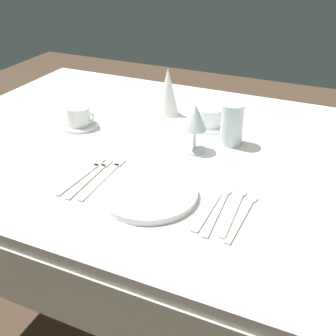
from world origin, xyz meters
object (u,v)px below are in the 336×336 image
(dinner_plate, at_px, (149,193))
(dinner_knife, at_px, (209,208))
(spoon_soup, at_px, (221,204))
(spoon_tea, at_px, (245,211))
(fork_salad, at_px, (84,175))
(napkin_folded, at_px, (168,91))
(coffee_cup_right, at_px, (210,116))
(drink_tumbler, at_px, (232,124))
(spoon_dessert, at_px, (236,205))
(coffee_cup_left, at_px, (79,115))
(fork_inner, at_px, (92,176))
(wine_glass_centre, at_px, (195,120))
(fork_outer, at_px, (105,177))

(dinner_plate, xyz_separation_m, dinner_knife, (0.16, 0.01, -0.01))
(dinner_knife, bearing_deg, spoon_soup, 51.78)
(spoon_tea, bearing_deg, fork_salad, -178.10)
(spoon_tea, bearing_deg, napkin_folded, 131.05)
(dinner_plate, relative_size, coffee_cup_right, 2.37)
(spoon_tea, bearing_deg, dinner_knife, -165.50)
(spoon_soup, distance_m, drink_tumbler, 0.35)
(spoon_dessert, height_order, napkin_folded, napkin_folded)
(fork_salad, height_order, coffee_cup_left, coffee_cup_left)
(spoon_soup, distance_m, napkin_folded, 0.60)
(fork_salad, bearing_deg, spoon_dessert, 4.00)
(fork_inner, distance_m, fork_salad, 0.03)
(coffee_cup_right, bearing_deg, dinner_plate, -90.77)
(spoon_soup, xyz_separation_m, wine_glass_centre, (-0.16, 0.25, 0.10))
(spoon_soup, xyz_separation_m, napkin_folded, (-0.35, 0.48, 0.08))
(dinner_plate, height_order, spoon_soup, dinner_plate)
(fork_outer, distance_m, fork_inner, 0.04)
(dinner_knife, distance_m, spoon_tea, 0.09)
(spoon_dessert, relative_size, wine_glass_centre, 1.44)
(spoon_soup, bearing_deg, drink_tumbler, 102.54)
(drink_tumbler, bearing_deg, fork_outer, -126.93)
(spoon_soup, xyz_separation_m, drink_tumbler, (-0.08, 0.34, 0.06))
(fork_inner, distance_m, wine_glass_centre, 0.35)
(spoon_soup, bearing_deg, fork_outer, -179.13)
(fork_salad, distance_m, wine_glass_centre, 0.36)
(coffee_cup_left, relative_size, napkin_folded, 0.62)
(wine_glass_centre, bearing_deg, fork_inner, -127.64)
(spoon_dessert, bearing_deg, dinner_knife, -147.30)
(dinner_knife, height_order, spoon_soup, spoon_soup)
(dinner_knife, xyz_separation_m, spoon_soup, (0.02, 0.03, 0.00))
(dinner_plate, distance_m, spoon_dessert, 0.22)
(dinner_plate, height_order, wine_glass_centre, wine_glass_centre)
(dinner_plate, distance_m, dinner_knife, 0.16)
(dinner_knife, height_order, spoon_dessert, spoon_dessert)
(fork_inner, bearing_deg, fork_salad, -176.29)
(spoon_tea, xyz_separation_m, drink_tumbler, (-0.14, 0.34, 0.06))
(fork_salad, relative_size, spoon_soup, 0.95)
(spoon_tea, xyz_separation_m, coffee_cup_left, (-0.65, 0.25, 0.04))
(spoon_tea, distance_m, napkin_folded, 0.64)
(fork_outer, xyz_separation_m, spoon_soup, (0.33, 0.01, 0.00))
(fork_inner, xyz_separation_m, spoon_tea, (0.43, 0.01, 0.00))
(fork_salad, height_order, spoon_tea, spoon_tea)
(drink_tumbler, bearing_deg, fork_inner, -129.37)
(coffee_cup_right, bearing_deg, spoon_tea, -60.96)
(fork_outer, relative_size, coffee_cup_left, 2.14)
(dinner_plate, xyz_separation_m, fork_salad, (-0.21, 0.02, -0.01))
(dinner_knife, bearing_deg, napkin_folded, 123.60)
(fork_outer, bearing_deg, fork_salad, -166.54)
(coffee_cup_right, bearing_deg, spoon_soup, -67.72)
(fork_outer, height_order, spoon_soup, spoon_soup)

